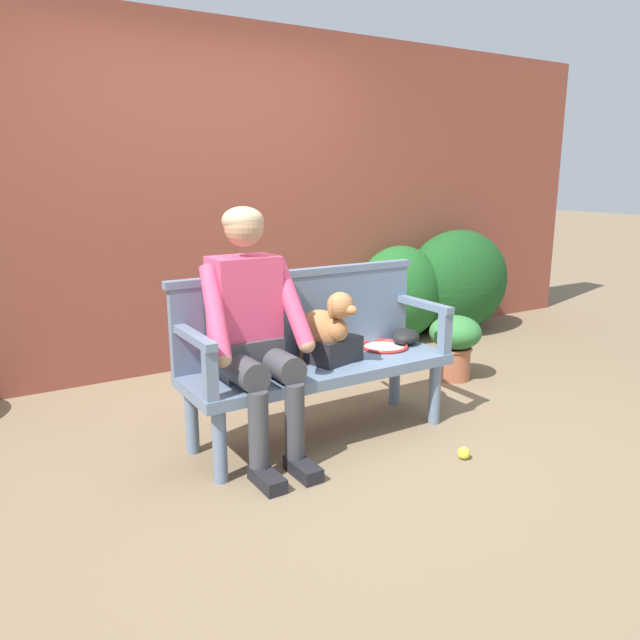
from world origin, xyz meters
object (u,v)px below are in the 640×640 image
potted_plant (455,341)px  tennis_ball (464,453)px  person_seated (252,326)px  dog_on_bench (326,327)px  sports_bag (333,349)px  tennis_racket (382,345)px  garden_bench (320,374)px  baseball_glove (405,337)px

potted_plant → tennis_ball: bearing=-131.2°
person_seated → tennis_ball: person_seated is taller
dog_on_bench → tennis_ball: dog_on_bench is taller
dog_on_bench → tennis_ball: bearing=-54.9°
potted_plant → sports_bag: bearing=-164.8°
tennis_racket → tennis_ball: (-0.01, -0.74, -0.41)m
garden_bench → tennis_ball: garden_bench is taller
potted_plant → person_seated: bearing=-168.5°
person_seated → dog_on_bench: person_seated is taller
dog_on_bench → sports_bag: dog_on_bench is taller
tennis_racket → potted_plant: size_ratio=1.22×
sports_bag → tennis_ball: sports_bag is taller
potted_plant → garden_bench: bearing=-165.6°
person_seated → dog_on_bench: bearing=2.1°
dog_on_bench → potted_plant: size_ratio=0.87×
dog_on_bench → baseball_glove: bearing=6.5°
dog_on_bench → sports_bag: bearing=-1.2°
dog_on_bench → tennis_racket: bearing=11.4°
sports_bag → tennis_ball: size_ratio=4.24×
person_seated → sports_bag: size_ratio=4.66×
garden_bench → potted_plant: potted_plant is taller
garden_bench → baseball_glove: 0.68m
person_seated → tennis_racket: (0.92, 0.11, -0.26)m
tennis_racket → tennis_ball: size_ratio=8.75×
sports_bag → garden_bench: bearing=-177.3°
baseball_glove → person_seated: bearing=144.9°
baseball_glove → tennis_ball: baseball_glove is taller
garden_bench → dog_on_bench: (0.04, 0.01, 0.27)m
dog_on_bench → potted_plant: dog_on_bench is taller
dog_on_bench → sports_bag: (0.05, -0.00, -0.14)m
potted_plant → baseball_glove: bearing=-158.4°
garden_bench → person_seated: person_seated is taller
dog_on_bench → potted_plant: bearing=14.7°
garden_bench → sports_bag: 0.16m
garden_bench → tennis_ball: bearing=-52.1°
dog_on_bench → tennis_ball: (0.45, -0.64, -0.61)m
garden_bench → dog_on_bench: size_ratio=3.73×
garden_bench → tennis_ball: (0.50, -0.64, -0.34)m
person_seated → dog_on_bench: 0.47m
garden_bench → tennis_racket: 0.52m
garden_bench → tennis_racket: bearing=11.0°
garden_bench → sports_bag: sports_bag is taller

